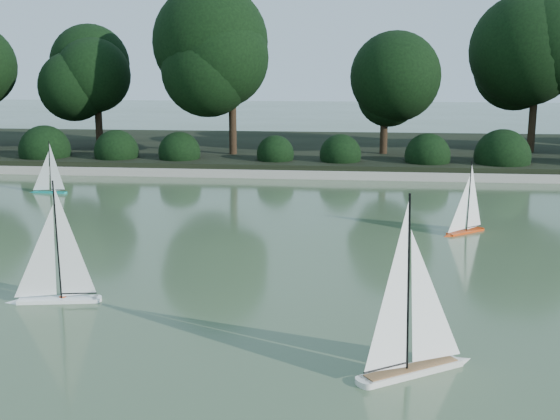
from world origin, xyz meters
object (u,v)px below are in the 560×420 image
at_px(sailboat_white_b, 421,343).
at_px(race_buoy, 63,300).
at_px(sailboat_orange, 463,222).
at_px(sailboat_teal, 46,184).
at_px(sailboat_white_a, 49,282).

relative_size(sailboat_white_b, race_buoy, 13.67).
relative_size(sailboat_white_b, sailboat_orange, 1.40).
height_order(sailboat_white_b, sailboat_teal, sailboat_white_b).
distance_m(sailboat_white_b, sailboat_teal, 10.72).
bearing_deg(race_buoy, sailboat_orange, 36.21).
height_order(sailboat_orange, race_buoy, sailboat_orange).
bearing_deg(sailboat_white_a, sailboat_white_b, -19.30).
xyz_separation_m(sailboat_white_a, sailboat_orange, (5.30, 3.86, -0.04)).
bearing_deg(sailboat_white_b, sailboat_orange, 77.63).
relative_size(sailboat_teal, race_buoy, 9.08).
distance_m(sailboat_white_a, sailboat_orange, 6.56).
bearing_deg(sailboat_teal, race_buoy, -64.67).
relative_size(sailboat_white_a, sailboat_teal, 1.32).
bearing_deg(sailboat_white_a, race_buoy, 28.05).
bearing_deg(sailboat_white_b, sailboat_white_a, 160.70).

